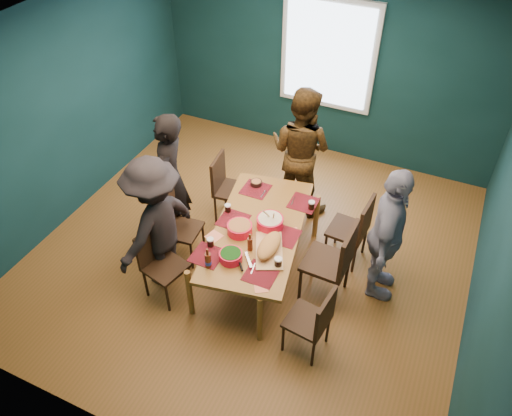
{
  "coord_description": "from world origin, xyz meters",
  "views": [
    {
      "loc": [
        1.82,
        -3.89,
        4.43
      ],
      "look_at": [
        0.17,
        -0.29,
        0.99
      ],
      "focal_mm": 35.0,
      "sensor_mm": 36.0,
      "label": 1
    }
  ],
  "objects_px": {
    "chair_left_near": "(159,258)",
    "chair_right_far": "(356,226)",
    "chair_right_near": "(315,319)",
    "person_right": "(387,236)",
    "bowl_salad": "(240,228)",
    "bowl_herbs": "(231,256)",
    "chair_left_far": "(226,184)",
    "bowl_dumpling": "(270,222)",
    "person_far_left": "(170,180)",
    "cutting_board": "(269,247)",
    "chair_left_mid": "(176,223)",
    "person_back": "(301,150)",
    "person_near_left": "(157,225)",
    "chair_right_mid": "(336,259)",
    "dining_table": "(258,232)"
  },
  "relations": [
    {
      "from": "chair_right_near",
      "to": "cutting_board",
      "type": "height_order",
      "value": "chair_right_near"
    },
    {
      "from": "chair_right_far",
      "to": "person_near_left",
      "type": "distance_m",
      "value": 2.23
    },
    {
      "from": "person_far_left",
      "to": "bowl_herbs",
      "type": "distance_m",
      "value": 1.35
    },
    {
      "from": "bowl_herbs",
      "to": "chair_left_mid",
      "type": "bearing_deg",
      "value": 155.96
    },
    {
      "from": "person_near_left",
      "to": "chair_left_far",
      "type": "bearing_deg",
      "value": -177.63
    },
    {
      "from": "person_right",
      "to": "bowl_salad",
      "type": "bearing_deg",
      "value": 101.86
    },
    {
      "from": "person_far_left",
      "to": "person_near_left",
      "type": "xyz_separation_m",
      "value": [
        0.25,
        -0.68,
        -0.04
      ]
    },
    {
      "from": "chair_right_near",
      "to": "chair_left_mid",
      "type": "bearing_deg",
      "value": 169.73
    },
    {
      "from": "person_right",
      "to": "bowl_salad",
      "type": "distance_m",
      "value": 1.55
    },
    {
      "from": "chair_right_far",
      "to": "chair_left_far",
      "type": "bearing_deg",
      "value": -179.13
    },
    {
      "from": "person_back",
      "to": "chair_right_mid",
      "type": "bearing_deg",
      "value": 132.67
    },
    {
      "from": "person_right",
      "to": "bowl_herbs",
      "type": "distance_m",
      "value": 1.63
    },
    {
      "from": "chair_left_mid",
      "to": "person_near_left",
      "type": "relative_size",
      "value": 0.53
    },
    {
      "from": "chair_right_far",
      "to": "bowl_dumpling",
      "type": "xyz_separation_m",
      "value": [
        -0.83,
        -0.56,
        0.23
      ]
    },
    {
      "from": "chair_right_near",
      "to": "person_right",
      "type": "distance_m",
      "value": 1.17
    },
    {
      "from": "chair_left_mid",
      "to": "chair_left_near",
      "type": "bearing_deg",
      "value": -81.82
    },
    {
      "from": "chair_left_mid",
      "to": "person_far_left",
      "type": "height_order",
      "value": "person_far_left"
    },
    {
      "from": "chair_right_near",
      "to": "person_right",
      "type": "relative_size",
      "value": 0.52
    },
    {
      "from": "chair_left_far",
      "to": "bowl_dumpling",
      "type": "xyz_separation_m",
      "value": [
        0.89,
        -0.67,
        0.24
      ]
    },
    {
      "from": "person_back",
      "to": "cutting_board",
      "type": "bearing_deg",
      "value": 108.24
    },
    {
      "from": "chair_right_far",
      "to": "person_back",
      "type": "xyz_separation_m",
      "value": [
        -0.97,
        0.73,
        0.32
      ]
    },
    {
      "from": "chair_left_far",
      "to": "cutting_board",
      "type": "height_order",
      "value": "chair_left_far"
    },
    {
      "from": "person_back",
      "to": "person_far_left",
      "type": "bearing_deg",
      "value": 54.43
    },
    {
      "from": "bowl_salad",
      "to": "cutting_board",
      "type": "distance_m",
      "value": 0.42
    },
    {
      "from": "chair_left_mid",
      "to": "bowl_herbs",
      "type": "xyz_separation_m",
      "value": [
        0.93,
        -0.42,
        0.25
      ]
    },
    {
      "from": "person_far_left",
      "to": "person_back",
      "type": "relative_size",
      "value": 1.0
    },
    {
      "from": "chair_left_near",
      "to": "chair_right_far",
      "type": "height_order",
      "value": "chair_right_far"
    },
    {
      "from": "chair_right_near",
      "to": "cutting_board",
      "type": "relative_size",
      "value": 1.23
    },
    {
      "from": "chair_right_near",
      "to": "person_far_left",
      "type": "height_order",
      "value": "person_far_left"
    },
    {
      "from": "chair_left_near",
      "to": "dining_table",
      "type": "bearing_deg",
      "value": 52.89
    },
    {
      "from": "chair_right_near",
      "to": "person_far_left",
      "type": "distance_m",
      "value": 2.35
    },
    {
      "from": "dining_table",
      "to": "chair_right_mid",
      "type": "xyz_separation_m",
      "value": [
        0.89,
        0.0,
        -0.03
      ]
    },
    {
      "from": "bowl_salad",
      "to": "cutting_board",
      "type": "relative_size",
      "value": 0.39
    },
    {
      "from": "person_right",
      "to": "cutting_board",
      "type": "relative_size",
      "value": 2.35
    },
    {
      "from": "chair_left_near",
      "to": "cutting_board",
      "type": "bearing_deg",
      "value": 34.33
    },
    {
      "from": "chair_left_near",
      "to": "chair_right_far",
      "type": "xyz_separation_m",
      "value": [
        1.79,
        1.34,
        0.02
      ]
    },
    {
      "from": "bowl_salad",
      "to": "cutting_board",
      "type": "bearing_deg",
      "value": -18.3
    },
    {
      "from": "chair_left_mid",
      "to": "bowl_herbs",
      "type": "distance_m",
      "value": 1.05
    },
    {
      "from": "bowl_herbs",
      "to": "cutting_board",
      "type": "bearing_deg",
      "value": 41.36
    },
    {
      "from": "chair_right_far",
      "to": "person_far_left",
      "type": "relative_size",
      "value": 0.54
    },
    {
      "from": "dining_table",
      "to": "person_near_left",
      "type": "xyz_separation_m",
      "value": [
        -0.95,
        -0.52,
        0.19
      ]
    },
    {
      "from": "cutting_board",
      "to": "chair_left_mid",
      "type": "bearing_deg",
      "value": 148.8
    },
    {
      "from": "person_right",
      "to": "bowl_salad",
      "type": "relative_size",
      "value": 6.06
    },
    {
      "from": "chair_right_mid",
      "to": "person_far_left",
      "type": "height_order",
      "value": "person_far_left"
    },
    {
      "from": "person_near_left",
      "to": "bowl_herbs",
      "type": "distance_m",
      "value": 0.9
    },
    {
      "from": "chair_right_near",
      "to": "bowl_salad",
      "type": "relative_size",
      "value": 3.16
    },
    {
      "from": "chair_left_near",
      "to": "person_right",
      "type": "xyz_separation_m",
      "value": [
        2.17,
        1.02,
        0.31
      ]
    },
    {
      "from": "chair_left_far",
      "to": "chair_left_mid",
      "type": "height_order",
      "value": "chair_left_far"
    },
    {
      "from": "dining_table",
      "to": "chair_right_mid",
      "type": "height_order",
      "value": "chair_right_mid"
    },
    {
      "from": "person_far_left",
      "to": "bowl_dumpling",
      "type": "height_order",
      "value": "person_far_left"
    }
  ]
}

